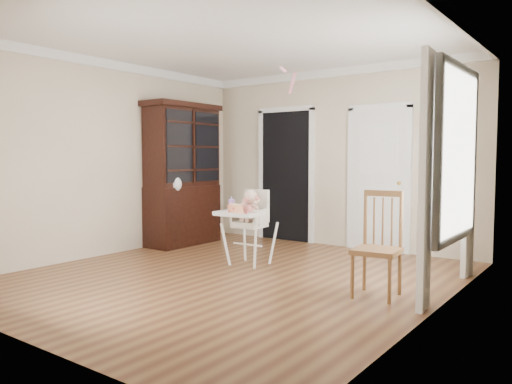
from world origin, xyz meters
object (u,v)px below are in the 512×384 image
Objects in this scene: high_chair at (249,218)px; sippy_cup at (231,205)px; china_cabinet at (183,174)px; cake at (236,209)px; dining_chair at (378,247)px.

high_chair is 0.28m from sippy_cup.
china_cabinet is at bearing 159.32° from high_chair.
cake is 1.91m from dining_chair.
dining_chair is (1.88, -0.41, -0.12)m from high_chair.
high_chair is 0.29m from cake.
china_cabinet is (-1.75, 0.59, 0.50)m from high_chair.
china_cabinet reaches higher than sippy_cup.
china_cabinet is at bearing 155.79° from sippy_cup.
sippy_cup is at bearing 166.11° from dining_chair.
cake is 0.23× the size of dining_chair.
dining_chair is at bearing -15.39° from china_cabinet.
high_chair is 4.94× the size of sippy_cup.
dining_chair is (2.09, -0.31, -0.28)m from sippy_cup.
cake is (-0.01, -0.26, 0.13)m from high_chair.
china_cabinet reaches higher than dining_chair.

